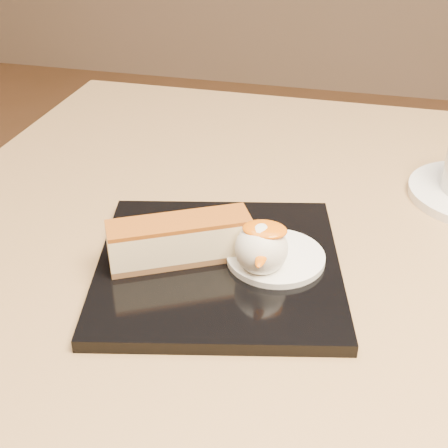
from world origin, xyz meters
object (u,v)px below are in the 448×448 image
(ice_cream_scoop, at_px, (261,249))
(cheesecake, at_px, (180,240))
(dessert_plate, at_px, (219,267))
(table, at_px, (284,354))

(ice_cream_scoop, bearing_deg, cheesecake, 180.00)
(dessert_plate, distance_m, ice_cream_scoop, 0.05)
(dessert_plate, distance_m, cheesecake, 0.04)
(table, distance_m, ice_cream_scoop, 0.21)
(ice_cream_scoop, bearing_deg, dessert_plate, 172.87)
(dessert_plate, xyz_separation_m, ice_cream_scoop, (0.04, -0.00, 0.03))
(dessert_plate, height_order, ice_cream_scoop, ice_cream_scoop)
(table, xyz_separation_m, dessert_plate, (-0.06, -0.07, 0.16))
(cheesecake, bearing_deg, dessert_plate, -20.15)
(dessert_plate, height_order, cheesecake, cheesecake)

